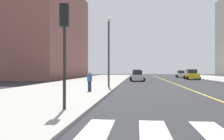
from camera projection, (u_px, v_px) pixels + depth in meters
sidewalk_kerb_west at (63, 89)px, 23.94m from camera, size 10.00×120.00×0.15m
lane_divider_paint at (167, 81)px, 42.58m from camera, size 0.16×80.00×0.01m
low_rise_brick_west at (41, 32)px, 57.88m from camera, size 16.00×32.00×21.40m
car_silver_nearest at (137, 76)px, 41.00m from camera, size 2.63×4.13×1.81m
car_yellow_second at (192, 75)px, 48.40m from camera, size 2.78×4.45×1.99m
car_white_third at (181, 74)px, 60.32m from camera, size 2.48×3.92×1.74m
car_green_fourth at (137, 74)px, 59.41m from camera, size 2.82×4.41×1.94m
traffic_light_far_corner at (64, 35)px, 11.00m from camera, size 0.36×0.41×4.67m
pedestrian_walking_west at (90, 80)px, 20.28m from camera, size 0.40×0.40×1.63m
street_lamp at (109, 46)px, 25.86m from camera, size 0.44×0.44×7.23m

